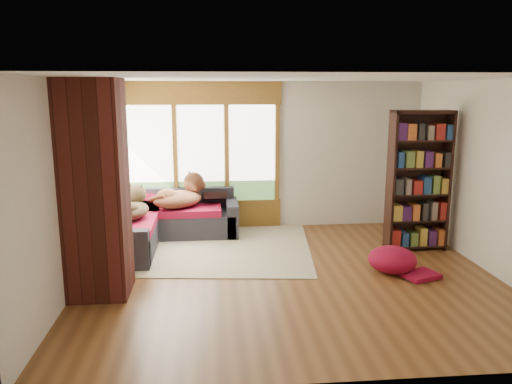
{
  "coord_description": "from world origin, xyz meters",
  "views": [
    {
      "loc": [
        -1.03,
        -6.28,
        2.48
      ],
      "look_at": [
        -0.36,
        1.02,
        0.95
      ],
      "focal_mm": 35.0,
      "sensor_mm": 36.0,
      "label": 1
    }
  ],
  "objects_px": {
    "area_rug": "(194,246)",
    "pouf": "(392,259)",
    "brick_chimney": "(96,190)",
    "bookshelf": "(419,181)",
    "dog_brindle": "(133,203)",
    "dog_tan": "(181,191)",
    "sectional_sofa": "(155,224)"
  },
  "relations": [
    {
      "from": "bookshelf",
      "to": "dog_brindle",
      "type": "xyz_separation_m",
      "value": [
        -4.38,
        0.37,
        -0.33
      ]
    },
    {
      "from": "sectional_sofa",
      "to": "bookshelf",
      "type": "relative_size",
      "value": 1.02
    },
    {
      "from": "brick_chimney",
      "to": "dog_tan",
      "type": "relative_size",
      "value": 2.54
    },
    {
      "from": "sectional_sofa",
      "to": "bookshelf",
      "type": "height_order",
      "value": "bookshelf"
    },
    {
      "from": "area_rug",
      "to": "pouf",
      "type": "height_order",
      "value": "pouf"
    },
    {
      "from": "brick_chimney",
      "to": "bookshelf",
      "type": "distance_m",
      "value": 4.73
    },
    {
      "from": "area_rug",
      "to": "pouf",
      "type": "relative_size",
      "value": 5.56
    },
    {
      "from": "area_rug",
      "to": "dog_brindle",
      "type": "bearing_deg",
      "value": -175.6
    },
    {
      "from": "dog_brindle",
      "to": "area_rug",
      "type": "bearing_deg",
      "value": -75.43
    },
    {
      "from": "bookshelf",
      "to": "dog_brindle",
      "type": "height_order",
      "value": "bookshelf"
    },
    {
      "from": "sectional_sofa",
      "to": "dog_tan",
      "type": "distance_m",
      "value": 0.7
    },
    {
      "from": "sectional_sofa",
      "to": "bookshelf",
      "type": "xyz_separation_m",
      "value": [
        4.09,
        -0.73,
        0.78
      ]
    },
    {
      "from": "sectional_sofa",
      "to": "dog_tan",
      "type": "height_order",
      "value": "dog_tan"
    },
    {
      "from": "bookshelf",
      "to": "brick_chimney",
      "type": "bearing_deg",
      "value": -163.76
    },
    {
      "from": "pouf",
      "to": "dog_brindle",
      "type": "distance_m",
      "value": 3.93
    },
    {
      "from": "pouf",
      "to": "dog_tan",
      "type": "bearing_deg",
      "value": 146.5
    },
    {
      "from": "area_rug",
      "to": "dog_brindle",
      "type": "xyz_separation_m",
      "value": [
        -0.91,
        -0.07,
        0.74
      ]
    },
    {
      "from": "sectional_sofa",
      "to": "bookshelf",
      "type": "bearing_deg",
      "value": -7.38
    },
    {
      "from": "brick_chimney",
      "to": "dog_brindle",
      "type": "bearing_deg",
      "value": 84.48
    },
    {
      "from": "area_rug",
      "to": "dog_tan",
      "type": "relative_size",
      "value": 3.57
    },
    {
      "from": "brick_chimney",
      "to": "pouf",
      "type": "height_order",
      "value": "brick_chimney"
    },
    {
      "from": "area_rug",
      "to": "bookshelf",
      "type": "distance_m",
      "value": 3.65
    },
    {
      "from": "bookshelf",
      "to": "dog_tan",
      "type": "height_order",
      "value": "bookshelf"
    },
    {
      "from": "sectional_sofa",
      "to": "area_rug",
      "type": "relative_size",
      "value": 0.6
    },
    {
      "from": "area_rug",
      "to": "bookshelf",
      "type": "relative_size",
      "value": 1.69
    },
    {
      "from": "pouf",
      "to": "dog_brindle",
      "type": "bearing_deg",
      "value": 160.1
    },
    {
      "from": "dog_brindle",
      "to": "sectional_sofa",
      "type": "bearing_deg",
      "value": -28.15
    },
    {
      "from": "bookshelf",
      "to": "pouf",
      "type": "bearing_deg",
      "value": -126.85
    },
    {
      "from": "area_rug",
      "to": "pouf",
      "type": "bearing_deg",
      "value": -26.93
    },
    {
      "from": "bookshelf",
      "to": "sectional_sofa",
      "type": "bearing_deg",
      "value": 169.96
    },
    {
      "from": "pouf",
      "to": "area_rug",
      "type": "bearing_deg",
      "value": 153.07
    },
    {
      "from": "brick_chimney",
      "to": "bookshelf",
      "type": "xyz_separation_m",
      "value": [
        4.54,
        1.32,
        -0.22
      ]
    }
  ]
}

